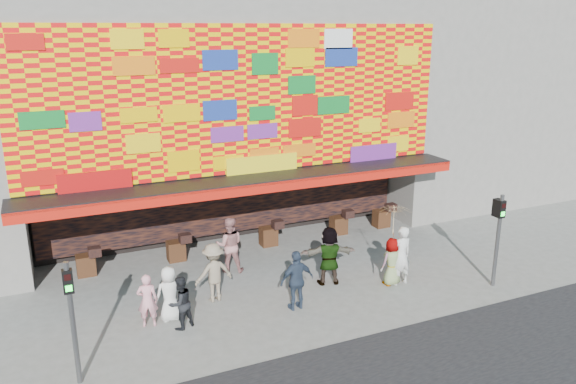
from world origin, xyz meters
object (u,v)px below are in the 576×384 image
object	(u,v)px
ped_a	(170,294)
ped_b	(147,300)
ped_i	(229,245)
ped_c	(180,303)
ped_g	(392,262)
signal_right	(499,230)
parasol	(394,220)
ped_h	(401,256)
ped_e	(297,280)
signal_left	(71,310)
ped_f	(329,256)
ped_d	(214,272)

from	to	relation	value
ped_a	ped_b	xyz separation A→B (m)	(-0.63, -0.10, -0.03)
ped_b	ped_i	xyz separation A→B (m)	(3.18, 2.51, 0.18)
ped_c	ped_g	bearing A→B (deg)	155.73
signal_right	parasol	xyz separation A→B (m)	(-2.91, 1.40, 0.30)
ped_g	ped_h	xyz separation A→B (m)	(0.28, -0.08, 0.19)
ped_c	ped_e	distance (m)	3.34
signal_left	ped_f	world-z (taller)	signal_left
signal_left	ped_a	bearing A→B (deg)	38.21
ped_c	parasol	distance (m)	6.90
ped_h	ped_g	bearing A→B (deg)	-19.08
parasol	ped_i	bearing A→B (deg)	145.10
ped_i	parasol	size ratio (longest dim) A/B	1.01
parasol	ped_b	bearing A→B (deg)	175.99
ped_c	ped_f	size ratio (longest dim) A/B	0.79
ped_e	ped_c	bearing A→B (deg)	-8.49
ped_h	ped_b	bearing A→B (deg)	-7.74
ped_c	ped_d	distance (m)	1.78
ped_b	ped_i	size ratio (longest dim) A/B	0.81
ped_h	ped_i	bearing A→B (deg)	-37.21
signal_right	ped_c	xyz separation A→B (m)	(-9.66, 1.46, -1.11)
signal_right	ped_c	distance (m)	9.83
signal_left	ped_d	xyz separation A→B (m)	(4.04, 2.66, -0.96)
ped_e	ped_a	bearing A→B (deg)	-17.43
ped_d	ped_h	bearing A→B (deg)	160.11
ped_e	ped_f	bearing A→B (deg)	-149.56
ped_h	parasol	distance (m)	1.23
ped_g	signal_left	bearing A→B (deg)	0.59
ped_a	parasol	distance (m)	7.08
ped_d	ped_g	distance (m)	5.60
ped_h	ped_i	xyz separation A→B (m)	(-4.64, 3.12, -0.02)
ped_e	parasol	bearing A→B (deg)	-179.65
ped_c	signal_right	bearing A→B (deg)	147.62
ped_b	ped_e	world-z (taller)	ped_e
ped_e	ped_b	bearing A→B (deg)	-14.01
ped_f	ped_g	size ratio (longest dim) A/B	1.23
ped_d	parasol	xyz separation A→B (m)	(5.45, -1.26, 1.27)
signal_right	ped_a	distance (m)	10.08
ped_c	signal_left	bearing A→B (deg)	4.19
ped_g	ped_i	size ratio (longest dim) A/B	0.82
ped_g	ped_i	xyz separation A→B (m)	(-4.36, 3.04, 0.17)
ped_a	ped_d	bearing A→B (deg)	-159.93
ped_h	signal_right	bearing A→B (deg)	149.97
ped_c	ped_f	distance (m)	5.04
ped_c	ped_h	distance (m)	7.04
ped_a	ped_g	world-z (taller)	ped_a
ped_e	ped_f	size ratio (longest dim) A/B	0.94
signal_left	ped_h	world-z (taller)	signal_left
ped_a	ped_i	xyz separation A→B (m)	(2.55, 2.41, 0.16)
signal_left	ped_e	size ratio (longest dim) A/B	1.68
ped_d	parasol	distance (m)	5.74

